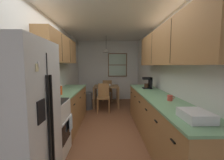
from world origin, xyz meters
TOP-DOWN VIEW (x-y plane):
  - ground_plane at (0.00, 1.00)m, footprint 12.00×12.00m
  - wall_left at (-1.35, 1.00)m, footprint 0.10×9.00m
  - wall_right at (1.35, 1.00)m, footprint 0.10×9.00m
  - wall_back at (0.00, 3.65)m, footprint 4.40×0.10m
  - ceiling_slab at (0.00, 1.00)m, footprint 4.40×9.00m
  - refrigerator at (-0.97, -1.22)m, footprint 0.70×0.80m
  - stove_range at (-0.99, -0.48)m, footprint 0.66×0.64m
  - microwave_over_range at (-1.11, -0.48)m, footprint 0.39×0.58m
  - counter_left at (-1.00, 0.80)m, footprint 0.64×1.91m
  - upper_cabinets_left at (-1.14, 0.75)m, footprint 0.33×1.99m
  - counter_right at (1.00, 0.07)m, footprint 0.64×3.34m
  - upper_cabinets_right at (1.14, 0.02)m, footprint 0.33×3.02m
  - dining_table at (-0.07, 2.56)m, footprint 0.90×0.83m
  - dining_chair_near at (-0.15, 1.93)m, footprint 0.40×0.40m
  - dining_chair_far at (-0.04, 3.18)m, footprint 0.42×0.42m
  - pendant_light at (-0.07, 2.56)m, footprint 0.26×0.26m
  - back_window at (0.40, 3.58)m, footprint 0.82×0.05m
  - trash_bin at (-0.70, 2.13)m, footprint 0.31×0.31m
  - storage_canister at (-1.00, 0.20)m, footprint 0.13×0.13m
  - dish_towel at (-0.64, -0.32)m, footprint 0.02×0.16m
  - coffee_maker at (1.04, 0.95)m, footprint 0.22×0.18m
  - mug_by_coffeemaker at (1.05, -0.36)m, footprint 0.13×0.09m
  - dish_rack at (0.96, -1.24)m, footprint 0.28×0.34m
  - table_serving_bowl at (-0.00, 2.62)m, footprint 0.19×0.19m

SIDE VIEW (x-z plane):
  - ground_plane at x=0.00m, z-range 0.00..0.00m
  - trash_bin at x=-0.70m, z-range 0.00..0.58m
  - counter_right at x=1.00m, z-range 0.00..0.90m
  - counter_left at x=-1.00m, z-range 0.00..0.90m
  - stove_range at x=-0.99m, z-range -0.08..1.02m
  - dish_towel at x=-0.64m, z-range 0.38..0.62m
  - dining_chair_near at x=-0.15m, z-range 0.05..0.95m
  - dining_chair_far at x=-0.04m, z-range 0.05..0.95m
  - dining_table at x=-0.07m, z-range 0.26..1.00m
  - table_serving_bowl at x=0.00m, z-range 0.74..0.80m
  - refrigerator at x=-0.97m, z-range 0.00..1.76m
  - mug_by_coffeemaker at x=1.05m, z-range 0.90..0.99m
  - dish_rack at x=0.96m, z-range 0.90..1.00m
  - storage_canister at x=-1.00m, z-range 0.90..1.10m
  - coffee_maker at x=1.04m, z-range 0.91..1.20m
  - wall_left at x=-1.35m, z-range 0.00..2.55m
  - wall_right at x=1.35m, z-range 0.00..2.55m
  - wall_back at x=0.00m, z-range 0.00..2.55m
  - back_window at x=0.40m, z-range 1.01..2.02m
  - microwave_over_range at x=-1.11m, z-range 1.54..1.86m
  - upper_cabinets_right at x=1.14m, z-range 1.50..2.24m
  - upper_cabinets_left at x=-1.14m, z-range 1.56..2.18m
  - pendant_light at x=-0.07m, z-range 1.74..2.31m
  - ceiling_slab at x=0.00m, z-range 2.55..2.63m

